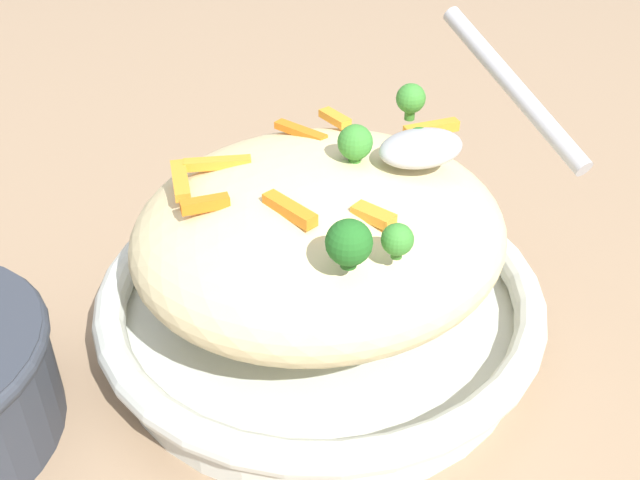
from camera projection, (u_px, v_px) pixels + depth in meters
ground_plane at (320, 332)px, 0.54m from camera, size 2.40×2.40×0.00m
serving_bowl at (320, 304)px, 0.52m from camera, size 0.31×0.31×0.05m
pasta_mound at (320, 232)px, 0.49m from camera, size 0.25×0.23×0.09m
carrot_piece_0 at (335, 118)px, 0.53m from camera, size 0.01×0.03×0.01m
carrot_piece_1 at (218, 163)px, 0.48m from camera, size 0.04×0.02×0.01m
carrot_piece_2 at (301, 132)px, 0.51m from camera, size 0.02×0.04×0.01m
carrot_piece_3 at (373, 215)px, 0.43m from camera, size 0.02×0.03×0.01m
carrot_piece_4 at (290, 210)px, 0.43m from camera, size 0.02×0.04×0.01m
carrot_piece_5 at (180, 180)px, 0.46m from camera, size 0.02×0.04×0.01m
carrot_piece_6 at (431, 128)px, 0.51m from camera, size 0.04×0.01×0.01m
carrot_piece_7 at (203, 201)px, 0.44m from camera, size 0.03×0.01×0.01m
broccoli_floret_0 at (402, 239)px, 0.39m from camera, size 0.02×0.02×0.02m
broccoli_floret_1 at (354, 142)px, 0.46m from camera, size 0.02×0.02×0.03m
broccoli_floret_2 at (411, 99)px, 0.53m from camera, size 0.02×0.02×0.03m
broccoli_floret_3 at (419, 143)px, 0.48m from camera, size 0.02×0.02×0.02m
broccoli_floret_4 at (349, 243)px, 0.39m from camera, size 0.02×0.02×0.03m
serving_spoon at (453, 126)px, 0.47m from camera, size 0.11×0.14×0.07m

